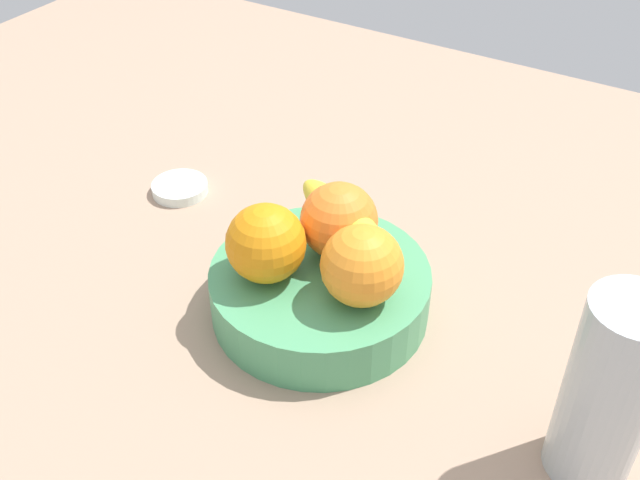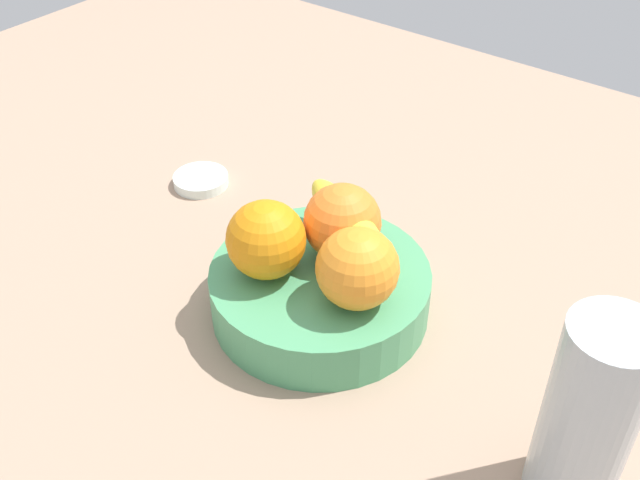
{
  "view_description": "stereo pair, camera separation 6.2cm",
  "coord_description": "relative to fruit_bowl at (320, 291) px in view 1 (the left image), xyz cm",
  "views": [
    {
      "loc": [
        -30.53,
        47.24,
        54.6
      ],
      "look_at": [
        -0.55,
        -2.06,
        9.34
      ],
      "focal_mm": 42.36,
      "sensor_mm": 36.0,
      "label": 1
    },
    {
      "loc": [
        -35.66,
        43.73,
        54.6
      ],
      "look_at": [
        -0.55,
        -2.06,
        9.34
      ],
      "focal_mm": 42.36,
      "sensor_mm": 36.0,
      "label": 2
    }
  ],
  "objects": [
    {
      "name": "ground_plane",
      "position": [
        0.55,
        2.06,
        -4.17
      ],
      "size": [
        180.0,
        140.0,
        3.0
      ],
      "primitive_type": "cube",
      "color": "#A0816B"
    },
    {
      "name": "banana_bunch",
      "position": [
        -1.35,
        -3.03,
        5.77
      ],
      "size": [
        16.83,
        14.97,
        6.2
      ],
      "color": "yellow",
      "rests_on": "fruit_bowl"
    },
    {
      "name": "orange_front_right",
      "position": [
        -5.33,
        1.23,
        6.63
      ],
      "size": [
        7.93,
        7.93,
        7.93
      ],
      "primitive_type": "sphere",
      "color": "orange",
      "rests_on": "fruit_bowl"
    },
    {
      "name": "orange_front_left",
      "position": [
        4.24,
        3.12,
        6.63
      ],
      "size": [
        7.93,
        7.93,
        7.93
      ],
      "primitive_type": "sphere",
      "color": "orange",
      "rests_on": "fruit_bowl"
    },
    {
      "name": "thermos_tumbler",
      "position": [
        -29.03,
        4.48,
        6.42
      ],
      "size": [
        7.07,
        7.07,
        18.18
      ],
      "primitive_type": "cylinder",
      "color": "#AEB7BB",
      "rests_on": "ground_plane"
    },
    {
      "name": "orange_center",
      "position": [
        0.03,
        -3.74,
        6.63
      ],
      "size": [
        7.93,
        7.93,
        7.93
      ],
      "primitive_type": "sphere",
      "color": "orange",
      "rests_on": "fruit_bowl"
    },
    {
      "name": "jar_lid",
      "position": [
        26.56,
        -9.36,
        -2.01
      ],
      "size": [
        7.05,
        7.05,
        1.32
      ],
      "primitive_type": "cylinder",
      "color": "white",
      "rests_on": "ground_plane"
    },
    {
      "name": "fruit_bowl",
      "position": [
        0.0,
        0.0,
        0.0
      ],
      "size": [
        22.5,
        22.5,
        5.34
      ],
      "primitive_type": "cylinder",
      "color": "#499764",
      "rests_on": "ground_plane"
    }
  ]
}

